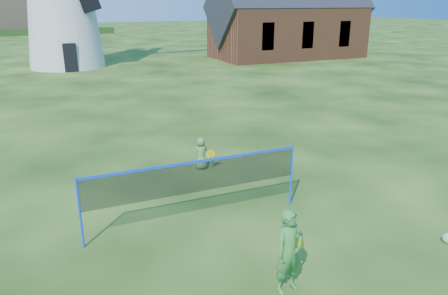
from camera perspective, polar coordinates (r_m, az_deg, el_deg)
The scene contains 6 objects.
ground at distance 10.50m, azimuth 0.10°, elevation -8.73°, with size 220.00×220.00×0.00m, color black.
chapel at distance 41.07m, azimuth 8.50°, elevation 16.36°, with size 13.91×6.74×11.76m.
badminton_net at distance 9.57m, azimuth -3.78°, elevation -4.06°, with size 5.05×0.05×1.55m.
player_girl at distance 7.67m, azimuth 8.66°, elevation -13.47°, with size 0.73×0.47×1.55m.
player_boy at distance 13.04m, azimuth -3.04°, elevation -0.77°, with size 0.61×0.39×0.99m.
play_ball at distance 10.41m, azimuth 27.55°, elevation -10.62°, with size 0.22×0.22×0.22m, color green.
Camera 1 is at (-3.75, -8.53, 4.83)m, focal length 34.45 mm.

